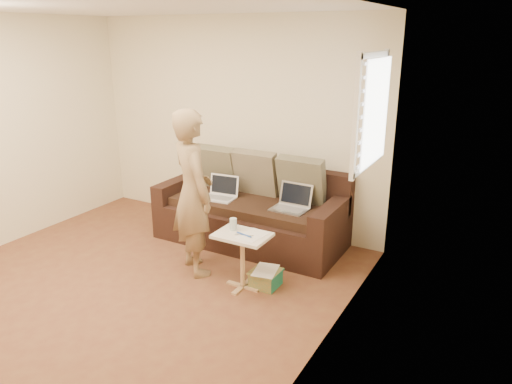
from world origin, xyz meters
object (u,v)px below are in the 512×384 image
(laptop_white, at_px, (219,199))
(side_table, at_px, (243,261))
(drinking_glass, at_px, (233,224))
(striped_box, at_px, (266,278))
(sofa, at_px, (250,208))
(laptop_silver, at_px, (289,210))
(person, at_px, (193,193))

(laptop_white, relative_size, side_table, 0.65)
(drinking_glass, distance_m, striped_box, 0.63)
(side_table, distance_m, drinking_glass, 0.37)
(sofa, xyz_separation_m, side_table, (0.48, -0.99, -0.14))
(sofa, xyz_separation_m, laptop_silver, (0.53, -0.07, 0.10))
(sofa, distance_m, laptop_white, 0.39)
(laptop_white, xyz_separation_m, person, (0.21, -0.77, 0.33))
(drinking_glass, relative_size, striped_box, 0.43)
(laptop_silver, height_order, person, person)
(person, relative_size, side_table, 3.01)
(laptop_white, relative_size, drinking_glass, 3.08)
(side_table, bearing_deg, laptop_white, 134.19)
(person, xyz_separation_m, drinking_glass, (0.50, -0.04, -0.23))
(person, xyz_separation_m, side_table, (0.62, -0.09, -0.57))
(laptop_silver, relative_size, laptop_white, 1.06)
(laptop_silver, bearing_deg, laptop_white, -174.36)
(laptop_white, bearing_deg, side_table, -51.58)
(person, bearing_deg, side_table, -154.23)
(laptop_silver, distance_m, side_table, 0.95)
(person, height_order, drinking_glass, person)
(laptop_silver, relative_size, side_table, 0.69)
(laptop_silver, relative_size, person, 0.23)
(laptop_white, height_order, person, person)
(side_table, bearing_deg, drinking_glass, 161.18)
(laptop_white, distance_m, side_table, 1.21)
(person, relative_size, striped_box, 6.19)
(side_table, xyz_separation_m, striped_box, (0.18, 0.13, -0.20))
(laptop_silver, distance_m, striped_box, 0.91)
(laptop_silver, height_order, striped_box, laptop_silver)
(laptop_silver, xyz_separation_m, striped_box, (0.13, -0.79, -0.43))
(laptop_white, xyz_separation_m, side_table, (0.83, -0.85, -0.24))
(laptop_white, bearing_deg, laptop_silver, -1.69)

